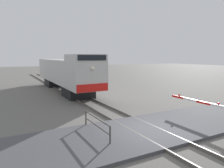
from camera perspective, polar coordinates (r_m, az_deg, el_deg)
ground_plane at (r=11.36m, az=9.23°, el=-12.79°), size 160.00×160.00×0.00m
rail_track_left at (r=10.93m, az=6.18°, el=-13.14°), size 0.08×80.00×0.15m
rail_track_right at (r=11.76m, az=12.07°, el=-11.75°), size 0.08×80.00×0.15m
road_surface at (r=11.33m, az=9.24°, el=-12.44°), size 36.00×4.54×0.15m
locomotive at (r=24.32m, az=-12.68°, el=3.17°), size 2.88×16.48×4.11m
guard_railing at (r=10.54m, az=-4.28°, el=-10.74°), size 0.08×2.97×0.95m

